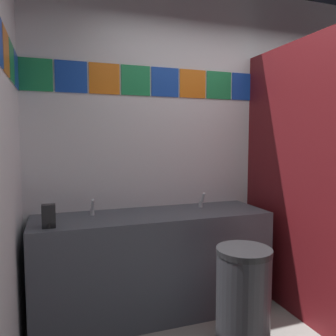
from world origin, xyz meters
TOP-DOWN VIEW (x-y plane):
  - wall_back at (-0.00, 1.53)m, footprint 3.71×0.09m
  - vanity_counter at (-0.86, 1.20)m, footprint 1.89×0.57m
  - faucet_left at (-1.33, 1.29)m, footprint 0.04×0.10m
  - faucet_right at (-0.39, 1.29)m, footprint 0.04×0.10m
  - soap_dispenser at (-1.65, 1.04)m, footprint 0.09×0.09m
  - toilet at (0.73, 1.12)m, footprint 0.39×0.49m
  - trash_bin at (-0.42, 0.55)m, footprint 0.37×0.37m

SIDE VIEW (x-z plane):
  - toilet at x=0.73m, z-range -0.07..0.67m
  - trash_bin at x=-0.42m, z-range 0.00..0.70m
  - vanity_counter at x=-0.86m, z-range 0.01..0.84m
  - faucet_left at x=-1.33m, z-range 0.81..0.95m
  - faucet_right at x=-0.39m, z-range 0.81..0.95m
  - soap_dispenser at x=-1.65m, z-range 0.83..0.99m
  - wall_back at x=0.00m, z-range 0.00..2.83m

